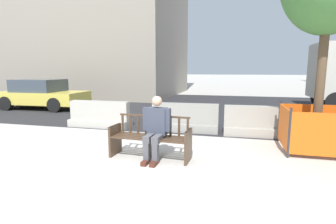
% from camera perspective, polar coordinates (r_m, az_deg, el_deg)
% --- Properties ---
extents(ground_plane, '(200.00, 200.00, 0.00)m').
position_cam_1_polar(ground_plane, '(5.18, -7.00, -11.78)').
color(ground_plane, '#B7B2A8').
extents(street_asphalt, '(120.00, 12.00, 0.01)m').
position_cam_1_polar(street_asphalt, '(13.44, 6.67, 1.25)').
color(street_asphalt, '#28282B').
rests_on(street_asphalt, ground).
extents(street_bench, '(1.71, 0.60, 0.88)m').
position_cam_1_polar(street_bench, '(5.55, -3.82, -5.96)').
color(street_bench, '#473323').
rests_on(street_bench, ground).
extents(seated_person, '(0.58, 0.74, 1.31)m').
position_cam_1_polar(seated_person, '(5.38, -2.67, -3.22)').
color(seated_person, '#383D4C').
rests_on(seated_person, ground).
extents(jersey_barrier_centre, '(2.02, 0.76, 0.84)m').
position_cam_1_polar(jersey_barrier_centre, '(8.00, 3.73, -1.69)').
color(jersey_barrier_centre, gray).
rests_on(jersey_barrier_centre, ground).
extents(jersey_barrier_left, '(2.00, 0.68, 0.84)m').
position_cam_1_polar(jersey_barrier_left, '(8.85, -14.59, -0.91)').
color(jersey_barrier_left, '#ADA89E').
rests_on(jersey_barrier_left, ground).
extents(jersey_barrier_right, '(2.03, 0.77, 0.84)m').
position_cam_1_polar(jersey_barrier_right, '(7.83, 19.42, -2.43)').
color(jersey_barrier_right, '#9E998E').
rests_on(jersey_barrier_right, ground).
extents(construction_fence, '(1.42, 1.42, 1.08)m').
position_cam_1_polar(construction_fence, '(6.86, 29.54, -3.02)').
color(construction_fence, '#2D2D33').
rests_on(construction_fence, ground).
extents(car_taxi_near, '(4.12, 2.11, 1.40)m').
position_cam_1_polar(car_taxi_near, '(13.93, -25.77, 3.54)').
color(car_taxi_near, '#DBC64C').
rests_on(car_taxi_near, ground).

